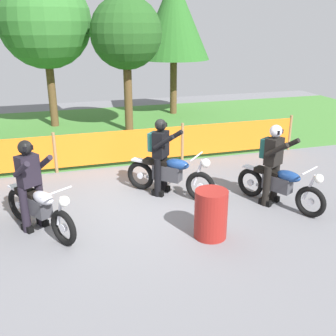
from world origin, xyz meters
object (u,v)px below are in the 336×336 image
motorcycle_trailing (170,174)px  motorcycle_third (280,185)px  oil_drum (211,214)px  motorcycle_lead (39,208)px  rider_trailing (160,153)px  rider_third (273,160)px  rider_lead (30,182)px

motorcycle_trailing → motorcycle_third: size_ratio=0.90×
motorcycle_third → oil_drum: size_ratio=2.07×
motorcycle_lead → motorcycle_third: (4.71, -0.28, -0.01)m
rider_trailing → rider_third: 2.35m
motorcycle_trailing → rider_third: rider_third is taller
motorcycle_third → rider_third: (-0.10, 0.19, 0.49)m
rider_trailing → rider_third: size_ratio=1.00×
motorcycle_third → rider_third: rider_third is taller
motorcycle_lead → oil_drum: bearing=36.6°
motorcycle_trailing → motorcycle_lead: bearing=-119.1°
rider_lead → motorcycle_third: bearing=51.1°
motorcycle_trailing → rider_third: 2.18m
rider_third → oil_drum: bearing=-89.6°
motorcycle_third → oil_drum: motorcycle_third is taller
motorcycle_third → motorcycle_trailing: bearing=-148.7°
motorcycle_lead → motorcycle_third: 4.72m
motorcycle_third → rider_lead: bearing=-123.5°
rider_third → oil_drum: (-1.73, -0.94, -0.51)m
motorcycle_lead → rider_trailing: rider_trailing is taller
motorcycle_lead → rider_lead: bearing=-179.4°
rider_lead → rider_third: bearing=53.3°
rider_trailing → oil_drum: bearing=-38.3°
rider_lead → rider_trailing: (2.65, 0.88, 0.03)m
motorcycle_lead → oil_drum: motorcycle_lead is taller
motorcycle_lead → motorcycle_trailing: motorcycle_trailing is taller
motorcycle_lead → rider_third: bearing=55.3°
rider_trailing → motorcycle_third: bearing=11.1°
rider_third → rider_trailing: bearing=-147.1°
rider_lead → oil_drum: size_ratio=1.92×
motorcycle_third → oil_drum: (-1.83, -0.75, -0.02)m
rider_trailing → motorcycle_lead: bearing=-114.9°
motorcycle_trailing → rider_trailing: rider_trailing is taller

